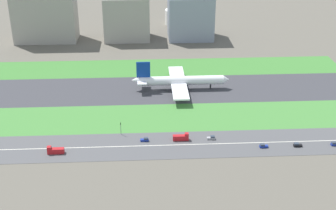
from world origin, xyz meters
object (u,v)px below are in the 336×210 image
(car_5, at_px, (297,145))
(traffic_light, at_px, (121,128))
(truck_0, at_px, (181,137))
(car_6, at_px, (211,138))
(terminal_building, at_px, (45,10))
(airliner, at_px, (179,81))
(truck_1, at_px, (55,151))
(office_tower, at_px, (190,17))
(hangar_building, at_px, (127,18))
(car_3, at_px, (335,144))
(fuel_tank_west, at_px, (178,17))
(car_0, at_px, (263,146))
(car_1, at_px, (145,140))

(car_5, height_order, traffic_light, traffic_light)
(truck_0, height_order, traffic_light, traffic_light)
(car_6, relative_size, terminal_building, 0.08)
(airliner, relative_size, truck_1, 7.74)
(terminal_building, bearing_deg, truck_1, -78.96)
(terminal_building, bearing_deg, car_5, -49.72)
(office_tower, bearing_deg, hangar_building, 180.00)
(airliner, distance_m, car_6, 69.34)
(car_6, height_order, hangar_building, hangar_building)
(car_3, bearing_deg, fuel_tank_west, -74.56)
(airliner, relative_size, traffic_light, 9.03)
(airliner, height_order, traffic_light, airliner)
(car_0, bearing_deg, traffic_light, -13.57)
(car_0, xyz_separation_m, truck_0, (-42.15, 10.00, 0.75))
(truck_1, height_order, hangar_building, hangar_building)
(car_0, height_order, office_tower, office_tower)
(car_0, xyz_separation_m, car_6, (-25.85, 10.00, 0.00))
(car_6, height_order, truck_1, truck_1)
(traffic_light, height_order, hangar_building, hangar_building)
(car_5, relative_size, car_6, 1.00)
(car_1, bearing_deg, car_5, -7.16)
(car_5, relative_size, truck_1, 0.52)
(terminal_building, bearing_deg, traffic_light, -68.04)
(airliner, relative_size, hangar_building, 1.66)
(car_3, xyz_separation_m, car_1, (-99.58, 10.00, 0.00))
(airliner, distance_m, office_tower, 116.20)
(car_5, xyz_separation_m, car_6, (-43.84, 10.00, 0.00))
(truck_1, bearing_deg, hangar_building, -99.55)
(car_6, bearing_deg, car_0, -21.15)
(truck_0, xyz_separation_m, terminal_building, (-102.58, 182.00, 25.01))
(terminal_building, bearing_deg, car_1, -65.45)
(airliner, height_order, truck_0, airliner)
(car_6, height_order, office_tower, office_tower)
(office_tower, bearing_deg, traffic_light, -107.54)
(hangar_building, bearing_deg, car_5, -64.17)
(truck_0, height_order, car_1, truck_0)
(car_0, bearing_deg, car_1, -9.22)
(car_1, relative_size, traffic_light, 0.61)
(car_5, height_order, hangar_building, hangar_building)
(airliner, height_order, car_6, airliner)
(car_0, bearing_deg, truck_0, -13.35)
(airliner, relative_size, car_3, 14.77)
(traffic_light, bearing_deg, office_tower, 72.46)
(car_0, distance_m, car_5, 18.00)
(traffic_light, relative_size, fuel_tank_west, 0.30)
(truck_0, xyz_separation_m, truck_1, (-65.12, -10.00, 0.00))
(airliner, relative_size, car_6, 14.77)
(truck_1, distance_m, fuel_tank_west, 250.12)
(car_3, relative_size, car_6, 1.00)
(car_1, bearing_deg, office_tower, 77.00)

